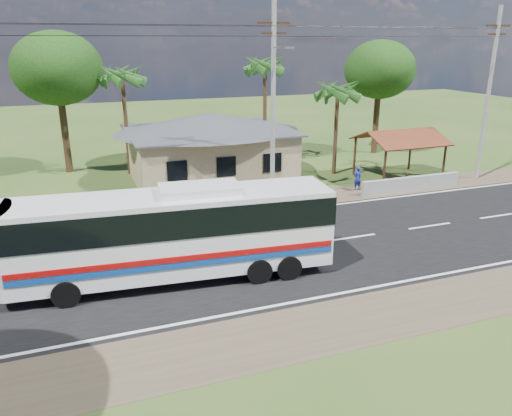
{
  "coord_description": "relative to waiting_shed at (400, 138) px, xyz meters",
  "views": [
    {
      "loc": [
        -7.42,
        -19.15,
        8.98
      ],
      "look_at": [
        -0.02,
        1.0,
        1.72
      ],
      "focal_mm": 35.0,
      "sensor_mm": 36.0,
      "label": 1
    }
  ],
  "objects": [
    {
      "name": "palm_far",
      "position": [
        -17.0,
        7.5,
        3.95
      ],
      "size": [
        2.8,
        2.8,
        7.7
      ],
      "color": "#47301E",
      "rests_on": "ground"
    },
    {
      "name": "tree_behind_house",
      "position": [
        -21.0,
        9.5,
        4.39
      ],
      "size": [
        6.0,
        6.0,
        9.61
      ],
      "color": "#47301E",
      "rests_on": "ground"
    },
    {
      "name": "house",
      "position": [
        -12.0,
        4.5,
        -0.09
      ],
      "size": [
        12.4,
        10.0,
        5.0
      ],
      "color": "tan",
      "rests_on": "ground"
    },
    {
      "name": "coach_bus",
      "position": [
        -17.19,
        -9.87,
        -0.57
      ],
      "size": [
        12.33,
        3.65,
        3.77
      ],
      "rotation": [
        0.0,
        0.0,
        -0.09
      ],
      "color": "silver",
      "rests_on": "ground"
    },
    {
      "name": "road",
      "position": [
        -13.0,
        -8.5,
        -2.72
      ],
      "size": [
        120.0,
        16.0,
        0.03
      ],
      "color": "black",
      "rests_on": "ground"
    },
    {
      "name": "motorcycle",
      "position": [
        -1.06,
        -2.11,
        -2.27
      ],
      "size": [
        1.83,
        1.24,
        0.91
      ],
      "primitive_type": "imported",
      "rotation": [
        0.0,
        0.0,
        1.98
      ],
      "color": "black",
      "rests_on": "ground"
    },
    {
      "name": "tree_behind_shed",
      "position": [
        3.0,
        7.5,
        3.95
      ],
      "size": [
        5.6,
        5.6,
        9.02
      ],
      "color": "#47301E",
      "rests_on": "ground"
    },
    {
      "name": "palm_mid",
      "position": [
        -7.0,
        7.0,
        4.43
      ],
      "size": [
        2.8,
        2.8,
        8.2
      ],
      "color": "#47301E",
      "rests_on": "ground"
    },
    {
      "name": "waiting_shed",
      "position": [
        0.0,
        0.0,
        0.0
      ],
      "size": [
        5.2,
        4.48,
        3.35
      ],
      "color": "#3D2416",
      "rests_on": "ground"
    },
    {
      "name": "concrete_barrier",
      "position": [
        -1.0,
        -2.9,
        -2.28
      ],
      "size": [
        7.0,
        0.3,
        0.9
      ],
      "primitive_type": "cube",
      "color": "#9E9E99",
      "rests_on": "ground"
    },
    {
      "name": "person",
      "position": [
        -4.08,
        -1.56,
        -1.98
      ],
      "size": [
        0.57,
        0.4,
        1.51
      ],
      "primitive_type": "imported",
      "rotation": [
        0.0,
        0.0,
        3.21
      ],
      "color": "navy",
      "rests_on": "ground"
    },
    {
      "name": "palm_near",
      "position": [
        -3.5,
        2.5,
        2.98
      ],
      "size": [
        2.8,
        2.8,
        6.7
      ],
      "color": "#47301E",
      "rests_on": "ground"
    },
    {
      "name": "ground",
      "position": [
        -13.0,
        -8.5,
        -2.73
      ],
      "size": [
        120.0,
        120.0,
        0.0
      ],
      "primitive_type": "plane",
      "color": "#2B4B1A",
      "rests_on": "ground"
    },
    {
      "name": "utility_poles",
      "position": [
        -10.33,
        -2.01,
        3.04
      ],
      "size": [
        32.8,
        2.22,
        11.0
      ],
      "color": "#9E9E99",
      "rests_on": "ground"
    }
  ]
}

